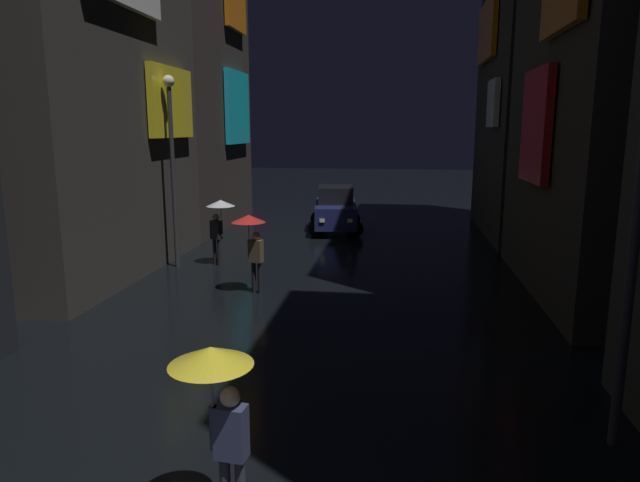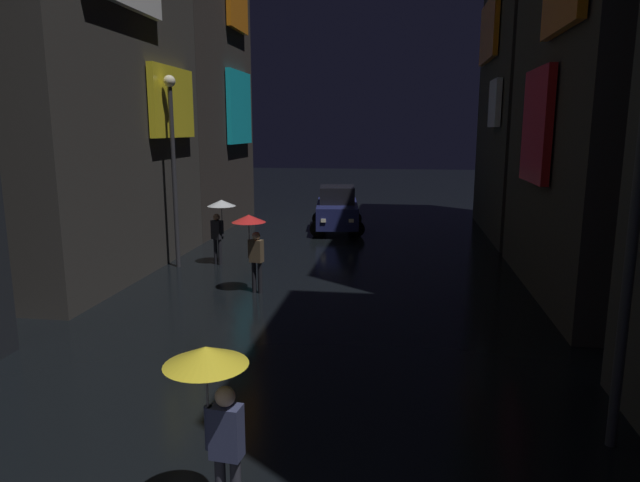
# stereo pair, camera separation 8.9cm
# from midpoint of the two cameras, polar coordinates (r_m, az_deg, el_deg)

# --- Properties ---
(building_right_far) EXTENTS (4.25, 8.17, 16.33)m
(building_right_far) POSITION_cam_midpoint_polar(r_m,az_deg,el_deg) (25.53, 21.87, 19.06)
(building_right_far) COLOR #2D2826
(building_right_far) RESTS_ON ground
(pedestrian_far_right_red) EXTENTS (0.90, 0.90, 2.12)m
(pedestrian_far_right_red) POSITION_cam_midpoint_polar(r_m,az_deg,el_deg) (15.14, -6.72, 0.93)
(pedestrian_far_right_red) COLOR black
(pedestrian_far_right_red) RESTS_ON ground
(pedestrian_foreground_left_clear) EXTENTS (0.90, 0.90, 2.12)m
(pedestrian_foreground_left_clear) POSITION_cam_midpoint_polar(r_m,az_deg,el_deg) (18.46, -9.83, 2.69)
(pedestrian_foreground_left_clear) COLOR black
(pedestrian_foreground_left_clear) RESTS_ON ground
(pedestrian_near_crossing_yellow) EXTENTS (0.90, 0.90, 2.12)m
(pedestrian_near_crossing_yellow) POSITION_cam_midpoint_polar(r_m,az_deg,el_deg) (6.30, -10.27, -14.16)
(pedestrian_near_crossing_yellow) COLOR #2D2D38
(pedestrian_near_crossing_yellow) RESTS_ON ground
(car_distant) EXTENTS (2.58, 4.30, 1.92)m
(car_distant) POSITION_cam_midpoint_polar(r_m,az_deg,el_deg) (24.51, 1.82, 3.18)
(car_distant) COLOR navy
(car_distant) RESTS_ON ground
(streetlamp_left_far) EXTENTS (0.36, 0.36, 5.92)m
(streetlamp_left_far) POSITION_cam_midpoint_polar(r_m,az_deg,el_deg) (18.27, -14.37, 8.72)
(streetlamp_left_far) COLOR #2D2D33
(streetlamp_left_far) RESTS_ON ground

